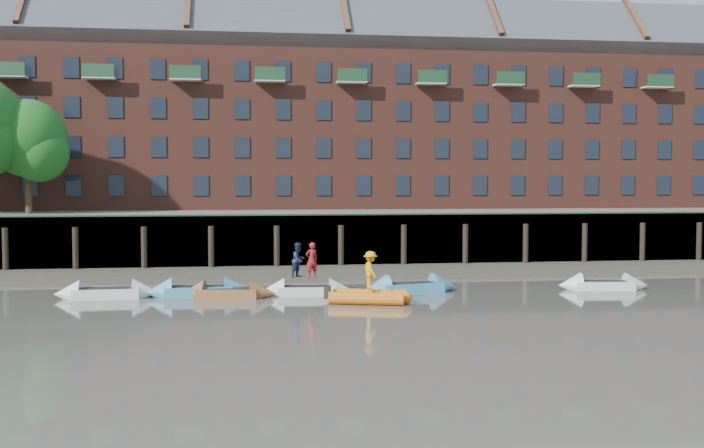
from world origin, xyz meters
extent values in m
plane|color=#5B5750|center=(0.00, 0.00, 0.00)|extent=(220.00, 220.00, 0.00)
cube|color=#3D382F|center=(0.00, 18.00, 0.00)|extent=(110.00, 8.00, 0.50)
cube|color=#4C4336|center=(0.00, 14.60, 0.00)|extent=(110.00, 1.60, 0.10)
cube|color=#2D2A26|center=(0.00, 22.40, 1.60)|extent=(110.00, 0.80, 3.20)
cylinder|color=black|center=(-22.00, 21.75, 1.30)|extent=(0.36, 0.36, 2.60)
cylinder|color=black|center=(-18.00, 21.75, 1.30)|extent=(0.36, 0.36, 2.60)
cylinder|color=black|center=(-14.00, 21.75, 1.30)|extent=(0.36, 0.36, 2.60)
cylinder|color=black|center=(-10.00, 21.75, 1.30)|extent=(0.36, 0.36, 2.60)
cylinder|color=black|center=(-6.00, 21.75, 1.30)|extent=(0.36, 0.36, 2.60)
cylinder|color=black|center=(-2.00, 21.75, 1.30)|extent=(0.36, 0.36, 2.60)
cylinder|color=black|center=(2.00, 21.75, 1.30)|extent=(0.36, 0.36, 2.60)
cylinder|color=black|center=(6.00, 21.75, 1.30)|extent=(0.36, 0.36, 2.60)
cylinder|color=black|center=(10.00, 21.75, 1.30)|extent=(0.36, 0.36, 2.60)
cylinder|color=black|center=(14.00, 21.75, 1.30)|extent=(0.36, 0.36, 2.60)
cylinder|color=black|center=(18.00, 21.75, 1.30)|extent=(0.36, 0.36, 2.60)
cylinder|color=black|center=(22.00, 21.75, 1.30)|extent=(0.36, 0.36, 2.60)
cube|color=#264C2D|center=(0.00, 22.10, 3.25)|extent=(110.00, 0.06, 0.10)
cube|color=#5E594D|center=(0.00, 36.00, 1.60)|extent=(110.00, 28.00, 3.20)
cube|color=brown|center=(0.00, 37.00, 9.20)|extent=(80.00, 10.00, 12.00)
cube|color=#42444C|center=(0.00, 37.00, 16.40)|extent=(80.60, 15.56, 15.56)
cube|color=black|center=(-23.00, 31.98, 5.00)|extent=(1.10, 0.12, 1.50)
cube|color=black|center=(-20.00, 31.98, 5.00)|extent=(1.10, 0.12, 1.50)
cube|color=black|center=(-17.00, 31.98, 5.00)|extent=(1.10, 0.12, 1.50)
cube|color=black|center=(-14.00, 31.98, 5.00)|extent=(1.10, 0.12, 1.50)
cube|color=black|center=(-11.00, 31.98, 5.00)|extent=(1.10, 0.12, 1.50)
cube|color=black|center=(-8.00, 31.98, 5.00)|extent=(1.10, 0.12, 1.50)
cube|color=black|center=(-5.00, 31.98, 5.00)|extent=(1.10, 0.12, 1.50)
cube|color=black|center=(-2.00, 31.98, 5.00)|extent=(1.10, 0.12, 1.50)
cube|color=black|center=(1.00, 31.98, 5.00)|extent=(1.10, 0.12, 1.50)
cube|color=black|center=(4.00, 31.98, 5.00)|extent=(1.10, 0.12, 1.50)
cube|color=black|center=(7.00, 31.98, 5.00)|extent=(1.10, 0.12, 1.50)
cube|color=black|center=(10.00, 31.98, 5.00)|extent=(1.10, 0.12, 1.50)
cube|color=black|center=(13.00, 31.98, 5.00)|extent=(1.10, 0.12, 1.50)
cube|color=black|center=(16.00, 31.98, 5.00)|extent=(1.10, 0.12, 1.50)
cube|color=black|center=(19.00, 31.98, 5.00)|extent=(1.10, 0.12, 1.50)
cube|color=black|center=(22.00, 31.98, 5.00)|extent=(1.10, 0.12, 1.50)
cube|color=black|center=(25.00, 31.98, 5.00)|extent=(1.10, 0.12, 1.50)
cube|color=black|center=(28.00, 31.98, 5.00)|extent=(1.10, 0.12, 1.50)
cube|color=black|center=(-23.00, 31.98, 7.80)|extent=(1.10, 0.12, 1.50)
cube|color=black|center=(-20.00, 31.98, 7.80)|extent=(1.10, 0.12, 1.50)
cube|color=black|center=(-17.00, 31.98, 7.80)|extent=(1.10, 0.12, 1.50)
cube|color=black|center=(-14.00, 31.98, 7.80)|extent=(1.10, 0.12, 1.50)
cube|color=black|center=(-11.00, 31.98, 7.80)|extent=(1.10, 0.12, 1.50)
cube|color=black|center=(-8.00, 31.98, 7.80)|extent=(1.10, 0.12, 1.50)
cube|color=black|center=(-5.00, 31.98, 7.80)|extent=(1.10, 0.12, 1.50)
cube|color=black|center=(-2.00, 31.98, 7.80)|extent=(1.10, 0.12, 1.50)
cube|color=black|center=(1.00, 31.98, 7.80)|extent=(1.10, 0.12, 1.50)
cube|color=black|center=(4.00, 31.98, 7.80)|extent=(1.10, 0.12, 1.50)
cube|color=black|center=(7.00, 31.98, 7.80)|extent=(1.10, 0.12, 1.50)
cube|color=black|center=(10.00, 31.98, 7.80)|extent=(1.10, 0.12, 1.50)
cube|color=black|center=(13.00, 31.98, 7.80)|extent=(1.10, 0.12, 1.50)
cube|color=black|center=(16.00, 31.98, 7.80)|extent=(1.10, 0.12, 1.50)
cube|color=black|center=(19.00, 31.98, 7.80)|extent=(1.10, 0.12, 1.50)
cube|color=black|center=(22.00, 31.98, 7.80)|extent=(1.10, 0.12, 1.50)
cube|color=black|center=(25.00, 31.98, 7.80)|extent=(1.10, 0.12, 1.50)
cube|color=black|center=(28.00, 31.98, 7.80)|extent=(1.10, 0.12, 1.50)
cube|color=black|center=(-23.00, 31.98, 10.60)|extent=(1.10, 0.12, 1.50)
cube|color=black|center=(-20.00, 31.98, 10.60)|extent=(1.10, 0.12, 1.50)
cube|color=black|center=(-17.00, 31.98, 10.60)|extent=(1.10, 0.12, 1.50)
cube|color=black|center=(-14.00, 31.98, 10.60)|extent=(1.10, 0.12, 1.50)
cube|color=black|center=(-11.00, 31.98, 10.60)|extent=(1.10, 0.12, 1.50)
cube|color=black|center=(-8.00, 31.98, 10.60)|extent=(1.10, 0.12, 1.50)
cube|color=black|center=(-5.00, 31.98, 10.60)|extent=(1.10, 0.12, 1.50)
cube|color=black|center=(-2.00, 31.98, 10.60)|extent=(1.10, 0.12, 1.50)
cube|color=black|center=(1.00, 31.98, 10.60)|extent=(1.10, 0.12, 1.50)
cube|color=black|center=(4.00, 31.98, 10.60)|extent=(1.10, 0.12, 1.50)
cube|color=black|center=(7.00, 31.98, 10.60)|extent=(1.10, 0.12, 1.50)
cube|color=black|center=(10.00, 31.98, 10.60)|extent=(1.10, 0.12, 1.50)
cube|color=black|center=(13.00, 31.98, 10.60)|extent=(1.10, 0.12, 1.50)
cube|color=black|center=(16.00, 31.98, 10.60)|extent=(1.10, 0.12, 1.50)
cube|color=black|center=(19.00, 31.98, 10.60)|extent=(1.10, 0.12, 1.50)
cube|color=black|center=(22.00, 31.98, 10.60)|extent=(1.10, 0.12, 1.50)
cube|color=black|center=(25.00, 31.98, 10.60)|extent=(1.10, 0.12, 1.50)
cube|color=black|center=(28.00, 31.98, 10.60)|extent=(1.10, 0.12, 1.50)
cube|color=black|center=(-23.00, 31.98, 13.40)|extent=(1.10, 0.12, 1.50)
cube|color=black|center=(-20.00, 31.98, 13.40)|extent=(1.10, 0.12, 1.50)
cube|color=black|center=(-17.00, 31.98, 13.40)|extent=(1.10, 0.12, 1.50)
cube|color=black|center=(-14.00, 31.98, 13.40)|extent=(1.10, 0.12, 1.50)
cube|color=black|center=(-11.00, 31.98, 13.40)|extent=(1.10, 0.12, 1.50)
cube|color=black|center=(-8.00, 31.98, 13.40)|extent=(1.10, 0.12, 1.50)
cube|color=black|center=(-5.00, 31.98, 13.40)|extent=(1.10, 0.12, 1.50)
cube|color=black|center=(-2.00, 31.98, 13.40)|extent=(1.10, 0.12, 1.50)
cube|color=black|center=(1.00, 31.98, 13.40)|extent=(1.10, 0.12, 1.50)
cube|color=black|center=(4.00, 31.98, 13.40)|extent=(1.10, 0.12, 1.50)
cube|color=black|center=(7.00, 31.98, 13.40)|extent=(1.10, 0.12, 1.50)
cube|color=black|center=(10.00, 31.98, 13.40)|extent=(1.10, 0.12, 1.50)
cube|color=black|center=(13.00, 31.98, 13.40)|extent=(1.10, 0.12, 1.50)
cube|color=black|center=(16.00, 31.98, 13.40)|extent=(1.10, 0.12, 1.50)
cube|color=black|center=(19.00, 31.98, 13.40)|extent=(1.10, 0.12, 1.50)
cube|color=black|center=(22.00, 31.98, 13.40)|extent=(1.10, 0.12, 1.50)
cube|color=black|center=(25.00, 31.98, 13.40)|extent=(1.10, 0.12, 1.50)
cube|color=black|center=(28.00, 31.98, 13.40)|extent=(1.10, 0.12, 1.50)
cylinder|color=#3A281C|center=(-22.00, 27.50, 5.20)|extent=(0.44, 0.44, 4.00)
sphere|color=#1D5C1D|center=(-22.00, 27.50, 8.16)|extent=(5.12, 5.12, 5.12)
cube|color=silver|center=(-14.38, 9.68, 0.23)|extent=(3.03, 1.45, 0.47)
cone|color=silver|center=(-12.64, 9.74, 0.23)|extent=(1.21, 1.39, 1.35)
cone|color=silver|center=(-16.11, 9.62, 0.23)|extent=(1.21, 1.39, 1.35)
cube|color=black|center=(-14.38, 9.68, 0.45)|extent=(2.52, 1.09, 0.06)
cube|color=#428DBA|center=(-10.22, 9.67, 0.24)|extent=(3.16, 1.53, 0.48)
cone|color=#428DBA|center=(-8.41, 9.75, 0.24)|extent=(1.27, 1.45, 1.40)
cone|color=#428DBA|center=(-12.03, 9.59, 0.24)|extent=(1.27, 1.45, 1.40)
cube|color=black|center=(-10.22, 9.67, 0.46)|extent=(2.63, 1.16, 0.06)
cube|color=brown|center=(-8.86, 9.04, 0.22)|extent=(2.95, 1.68, 0.44)
cone|color=brown|center=(-7.25, 8.79, 0.22)|extent=(1.27, 1.41, 1.26)
cone|color=brown|center=(-10.46, 9.30, 0.22)|extent=(1.27, 1.41, 1.26)
cube|color=black|center=(-8.86, 9.04, 0.42)|extent=(2.44, 1.30, 0.06)
cube|color=silver|center=(-5.18, 9.41, 0.21)|extent=(2.81, 1.40, 0.43)
cone|color=silver|center=(-3.58, 9.32, 0.21)|extent=(1.14, 1.30, 1.24)
cone|color=silver|center=(-6.78, 9.51, 0.21)|extent=(1.14, 1.30, 1.24)
cube|color=black|center=(-5.18, 9.41, 0.41)|extent=(2.34, 1.06, 0.06)
cube|color=#428DBA|center=(-0.16, 9.60, 0.24)|extent=(3.24, 1.92, 0.47)
cone|color=#428DBA|center=(1.58, 9.94, 0.24)|extent=(1.42, 1.57, 1.37)
cone|color=#428DBA|center=(-1.89, 9.26, 0.24)|extent=(1.42, 1.57, 1.37)
cube|color=black|center=(-0.16, 9.60, 0.45)|extent=(2.67, 1.49, 0.06)
cube|color=silver|center=(9.49, 9.28, 0.22)|extent=(2.98, 1.65, 0.44)
cone|color=silver|center=(11.13, 9.06, 0.22)|extent=(1.26, 1.42, 1.28)
cone|color=silver|center=(7.85, 9.50, 0.22)|extent=(1.26, 1.42, 1.28)
cube|color=black|center=(9.49, 9.28, 0.42)|extent=(2.47, 1.27, 0.06)
cylinder|color=orange|center=(-2.54, 7.15, 0.27)|extent=(3.30, 1.47, 0.54)
cylinder|color=orange|center=(-2.87, 6.05, 0.27)|extent=(3.30, 1.47, 0.54)
sphere|color=orange|center=(-1.14, 6.13, 0.27)|extent=(0.62, 0.62, 0.62)
cube|color=black|center=(-2.71, 6.60, 0.27)|extent=(2.89, 1.69, 0.19)
imported|color=maroon|center=(-4.95, 9.34, 1.66)|extent=(0.71, 0.59, 1.66)
imported|color=#19233F|center=(-5.56, 9.55, 1.66)|extent=(1.00, 1.01, 1.65)
imported|color=orange|center=(-2.59, 6.64, 1.44)|extent=(0.79, 1.19, 1.71)
camera|label=1|loc=(-8.40, -29.02, 5.44)|focal=42.00mm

